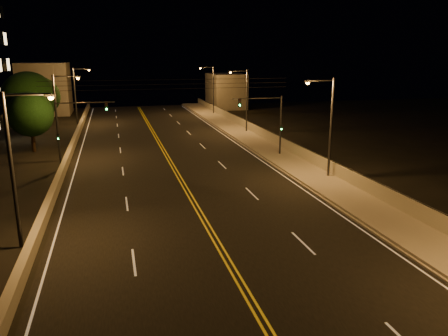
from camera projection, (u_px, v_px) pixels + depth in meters
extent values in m
cube|color=black|center=(190.00, 196.00, 31.43)|extent=(18.00, 120.00, 0.02)
cube|color=gray|center=(327.00, 184.00, 33.99)|extent=(3.60, 120.00, 0.30)
cube|color=gray|center=(305.00, 187.00, 33.56)|extent=(0.14, 120.00, 0.15)
cube|color=gray|center=(347.00, 175.00, 34.23)|extent=(0.30, 120.00, 1.00)
cube|color=gray|center=(50.00, 202.00, 29.06)|extent=(0.45, 120.00, 0.76)
cube|color=slate|center=(226.00, 91.00, 84.52)|extent=(6.00, 10.00, 6.52)
cube|color=slate|center=(45.00, 89.00, 74.73)|extent=(8.00, 8.00, 8.71)
cylinder|color=black|center=(347.00, 168.00, 34.09)|extent=(0.06, 120.00, 0.06)
cube|color=silver|center=(64.00, 206.00, 29.37)|extent=(0.12, 116.00, 0.00)
cube|color=silver|center=(301.00, 188.00, 33.50)|extent=(0.12, 116.00, 0.00)
cube|color=gold|center=(188.00, 196.00, 31.40)|extent=(0.12, 116.00, 0.00)
cube|color=gold|center=(192.00, 196.00, 31.47)|extent=(0.12, 116.00, 0.00)
cube|color=silver|center=(134.00, 262.00, 21.44)|extent=(0.12, 3.00, 0.00)
cube|color=silver|center=(127.00, 204.00, 29.88)|extent=(0.12, 3.00, 0.00)
cube|color=silver|center=(123.00, 171.00, 38.32)|extent=(0.12, 3.00, 0.00)
cube|color=silver|center=(120.00, 150.00, 46.77)|extent=(0.12, 3.00, 0.00)
cube|color=silver|center=(119.00, 136.00, 55.21)|extent=(0.12, 3.00, 0.00)
cube|color=silver|center=(117.00, 125.00, 63.65)|extent=(0.12, 3.00, 0.00)
cube|color=silver|center=(116.00, 117.00, 72.10)|extent=(0.12, 3.00, 0.00)
cube|color=silver|center=(116.00, 111.00, 80.54)|extent=(0.12, 3.00, 0.00)
cube|color=silver|center=(303.00, 243.00, 23.60)|extent=(0.12, 3.00, 0.00)
cube|color=silver|center=(252.00, 194.00, 32.04)|extent=(0.12, 3.00, 0.00)
cube|color=silver|center=(222.00, 165.00, 40.49)|extent=(0.12, 3.00, 0.00)
cube|color=silver|center=(203.00, 146.00, 48.93)|extent=(0.12, 3.00, 0.00)
cube|color=silver|center=(189.00, 133.00, 57.37)|extent=(0.12, 3.00, 0.00)
cube|color=silver|center=(178.00, 123.00, 65.81)|extent=(0.12, 3.00, 0.00)
cube|color=silver|center=(171.00, 115.00, 74.26)|extent=(0.12, 3.00, 0.00)
cube|color=silver|center=(164.00, 109.00, 82.70)|extent=(0.12, 3.00, 0.00)
cylinder|color=#2D2D33|center=(331.00, 130.00, 34.91)|extent=(0.20, 0.20, 8.15)
cylinder|color=#2D2D33|center=(321.00, 80.00, 33.67)|extent=(2.20, 0.12, 0.12)
cube|color=#2D2D33|center=(308.00, 81.00, 33.42)|extent=(0.50, 0.25, 0.14)
sphere|color=#FF9E2D|center=(308.00, 83.00, 33.45)|extent=(0.28, 0.28, 0.28)
cylinder|color=#2D2D33|center=(247.00, 102.00, 56.18)|extent=(0.20, 0.20, 8.15)
cylinder|color=#2D2D33|center=(239.00, 71.00, 54.94)|extent=(2.20, 0.12, 0.12)
cube|color=#2D2D33|center=(230.00, 71.00, 54.69)|extent=(0.50, 0.25, 0.14)
sphere|color=#FF9E2D|center=(230.00, 72.00, 54.72)|extent=(0.28, 0.28, 0.28)
cylinder|color=#2D2D33|center=(213.00, 91.00, 74.08)|extent=(0.20, 0.20, 8.15)
cylinder|color=#2D2D33|center=(207.00, 67.00, 72.84)|extent=(2.20, 0.12, 0.12)
cube|color=#2D2D33|center=(200.00, 68.00, 72.59)|extent=(0.50, 0.25, 0.14)
sphere|color=#FF9E2D|center=(200.00, 68.00, 72.62)|extent=(0.28, 0.28, 0.28)
cylinder|color=#2D2D33|center=(12.00, 173.00, 22.17)|extent=(0.20, 0.20, 8.15)
cylinder|color=#2D2D33|center=(27.00, 94.00, 21.45)|extent=(2.20, 0.12, 0.12)
cube|color=#2D2D33|center=(51.00, 95.00, 21.73)|extent=(0.50, 0.25, 0.14)
sphere|color=#FF9E2D|center=(51.00, 97.00, 21.76)|extent=(0.28, 0.28, 0.28)
cylinder|color=#2D2D33|center=(57.00, 119.00, 41.09)|extent=(0.20, 0.20, 8.15)
cylinder|color=#2D2D33|center=(65.00, 76.00, 40.37)|extent=(2.20, 0.12, 0.12)
cube|color=#2D2D33|center=(78.00, 77.00, 40.65)|extent=(0.50, 0.25, 0.14)
sphere|color=#FF9E2D|center=(78.00, 78.00, 40.68)|extent=(0.28, 0.28, 0.28)
cylinder|color=#2D2D33|center=(75.00, 96.00, 63.68)|extent=(0.20, 0.20, 8.15)
cylinder|color=#2D2D33|center=(81.00, 69.00, 62.96)|extent=(2.20, 0.12, 0.12)
cube|color=#2D2D33|center=(89.00, 69.00, 63.25)|extent=(0.50, 0.25, 0.14)
sphere|color=#FF9E2D|center=(89.00, 70.00, 63.27)|extent=(0.28, 0.28, 0.28)
cylinder|color=#2D2D33|center=(281.00, 127.00, 43.20)|extent=(0.18, 0.18, 6.07)
cylinder|color=#2D2D33|center=(257.00, 98.00, 41.89)|extent=(5.00, 0.10, 0.10)
cube|color=black|center=(240.00, 103.00, 41.56)|extent=(0.28, 0.18, 0.80)
sphere|color=#19FF4C|center=(240.00, 105.00, 41.52)|extent=(0.14, 0.14, 0.14)
cube|color=black|center=(281.00, 127.00, 43.07)|extent=(0.22, 0.14, 0.55)
cylinder|color=#2D2D33|center=(58.00, 136.00, 38.20)|extent=(0.18, 0.18, 6.07)
cylinder|color=#2D2D33|center=(85.00, 103.00, 38.10)|extent=(5.00, 0.10, 0.10)
cube|color=black|center=(106.00, 106.00, 38.60)|extent=(0.28, 0.18, 0.80)
sphere|color=#19FF4C|center=(107.00, 109.00, 38.56)|extent=(0.14, 0.14, 0.14)
cube|color=black|center=(58.00, 137.00, 38.07)|extent=(0.22, 0.14, 0.55)
cylinder|color=black|center=(170.00, 89.00, 38.60)|extent=(22.00, 0.03, 0.03)
cylinder|color=black|center=(170.00, 84.00, 38.50)|extent=(22.00, 0.03, 0.03)
cylinder|color=black|center=(170.00, 80.00, 38.40)|extent=(22.00, 0.03, 0.03)
cylinder|color=black|center=(33.00, 142.00, 45.85)|extent=(0.36, 0.36, 2.20)
sphere|color=black|center=(30.00, 114.00, 45.13)|extent=(4.64, 4.64, 4.64)
cylinder|color=black|center=(33.00, 131.00, 50.27)|extent=(0.36, 0.36, 2.86)
sphere|color=black|center=(29.00, 98.00, 49.34)|extent=(6.03, 6.03, 6.03)
cylinder|color=black|center=(43.00, 120.00, 60.06)|extent=(0.36, 0.36, 2.50)
sphere|color=black|center=(40.00, 96.00, 59.25)|extent=(5.27, 5.27, 5.27)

